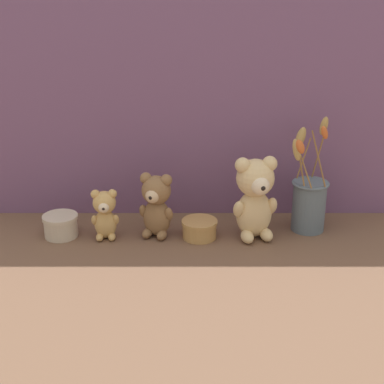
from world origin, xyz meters
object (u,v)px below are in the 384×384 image
Objects in this scene: flower_vase at (309,199)px; decorative_tin_short at (61,225)px; teddy_bear_medium at (156,204)px; decorative_tin_tall at (199,229)px; teddy_bear_large at (255,196)px; teddy_bear_small at (105,213)px.

flower_vase reaches higher than decorative_tin_short.
teddy_bear_medium is at bearing 0.76° from decorative_tin_short.
flower_vase is 3.28× the size of decorative_tin_tall.
teddy_bear_large is 2.36× the size of decorative_tin_tall.
flower_vase is at bearing 5.67° from teddy_bear_small.
teddy_bear_medium reaches higher than decorative_tin_short.
decorative_tin_tall is 0.39m from decorative_tin_short.
teddy_bear_large is 0.18m from decorative_tin_tall.
decorative_tin_short is at bearing 178.61° from decorative_tin_tall.
flower_vase is (0.43, 0.04, -0.00)m from teddy_bear_medium.
decorative_tin_short is at bearing -179.24° from teddy_bear_medium.
teddy_bear_large reaches higher than decorative_tin_short.
teddy_bear_large is 2.40× the size of decorative_tin_short.
teddy_bear_small is 1.44× the size of decorative_tin_tall.
teddy_bear_medium is 1.87× the size of decorative_tin_short.
flower_vase is at bearing 5.38° from teddy_bear_medium.
decorative_tin_short is at bearing 179.11° from teddy_bear_large.
decorative_tin_tall is (0.12, -0.01, -0.07)m from teddy_bear_medium.
teddy_bear_medium reaches higher than teddy_bear_small.
decorative_tin_tall is at bearing -179.59° from teddy_bear_large.
teddy_bear_large is 0.55m from decorative_tin_short.
decorative_tin_tall is at bearing -1.39° from decorative_tin_short.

